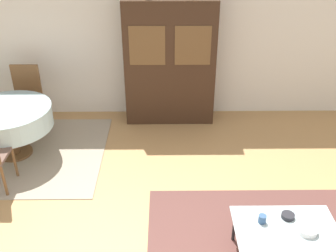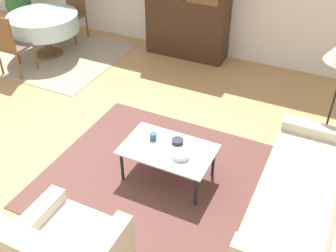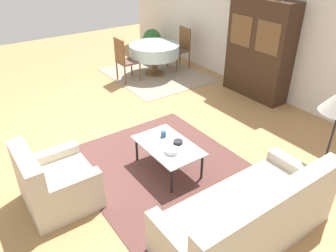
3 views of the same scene
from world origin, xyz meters
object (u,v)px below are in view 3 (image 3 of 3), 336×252
at_px(couch, 249,218).
at_px(dining_table, 154,51).
at_px(armchair, 55,184).
at_px(display_cabinet, 259,49).
at_px(bowl, 172,151).
at_px(cup, 163,134).
at_px(potted_plant, 152,40).
at_px(dining_chair_near, 124,58).
at_px(dining_chair_far, 181,46).
at_px(coffee_table, 168,147).
at_px(bowl_small, 178,142).

height_order(couch, dining_table, couch).
bearing_deg(armchair, display_cabinet, 100.46).
distance_m(display_cabinet, bowl, 3.47).
xyz_separation_m(cup, potted_plant, (-4.54, 2.73, -0.05)).
xyz_separation_m(display_cabinet, cup, (0.89, -3.02, -0.53)).
relative_size(display_cabinet, dining_chair_near, 1.96).
distance_m(dining_chair_near, potted_plant, 2.15).
bearing_deg(dining_chair_near, dining_chair_far, 90.00).
bearing_deg(potted_plant, bowl, -30.13).
height_order(couch, cup, couch).
bearing_deg(display_cabinet, dining_table, -154.37).
xyz_separation_m(dining_chair_far, bowl, (3.59, -2.91, -0.11)).
bearing_deg(cup, potted_plant, 148.96).
bearing_deg(bowl, coffee_table, 160.78).
xyz_separation_m(display_cabinet, dining_chair_far, (-2.29, -0.26, -0.43)).
height_order(display_cabinet, bowl_small, display_cabinet).
bearing_deg(bowl_small, potted_plant, 151.03).
bearing_deg(bowl, potted_plant, 149.87).
bearing_deg(bowl, dining_table, 150.10).
distance_m(coffee_table, dining_table, 3.96).
distance_m(coffee_table, dining_chair_far, 4.44).
bearing_deg(potted_plant, dining_chair_far, 1.30).
bearing_deg(display_cabinet, armchair, -79.54).
bearing_deg(dining_chair_far, cup, 138.99).
bearing_deg(display_cabinet, coffee_table, -70.22).
bearing_deg(dining_chair_near, bowl_small, -16.39).
relative_size(couch, potted_plant, 2.82).
distance_m(display_cabinet, dining_chair_far, 2.35).
height_order(couch, bowl, couch).
xyz_separation_m(couch, bowl_small, (-1.52, 0.15, 0.14)).
height_order(coffee_table, cup, cup).
relative_size(armchair, display_cabinet, 0.44).
bearing_deg(couch, dining_table, 68.01).
relative_size(dining_chair_near, potted_plant, 1.39).
xyz_separation_m(bowl, bowl_small, (-0.13, 0.21, -0.01)).
bearing_deg(coffee_table, cup, 161.10).
distance_m(couch, dining_chair_far, 5.74).
xyz_separation_m(armchair, coffee_table, (0.25, 1.59, 0.08)).
height_order(dining_table, dining_chair_far, dining_chair_far).
distance_m(dining_table, potted_plant, 1.60).
relative_size(dining_chair_near, bowl, 5.37).
height_order(display_cabinet, cup, display_cabinet).
xyz_separation_m(coffee_table, dining_chair_far, (-3.41, 2.84, 0.18)).
relative_size(dining_table, cup, 13.96).
relative_size(display_cabinet, dining_table, 1.65).
bearing_deg(potted_plant, bowl_small, -28.97).
height_order(armchair, dining_table, armchair).
distance_m(coffee_table, display_cabinet, 3.35).
height_order(coffee_table, bowl_small, bowl_small).
xyz_separation_m(armchair, potted_plant, (-4.52, 4.40, 0.12)).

